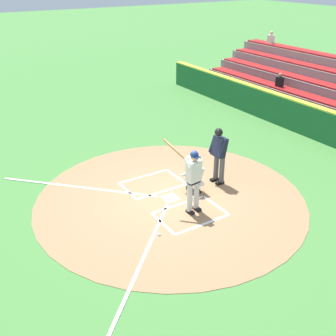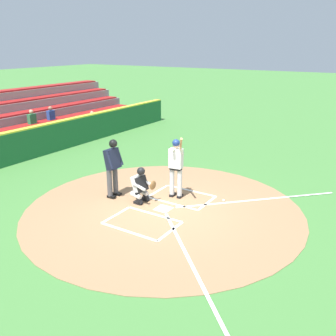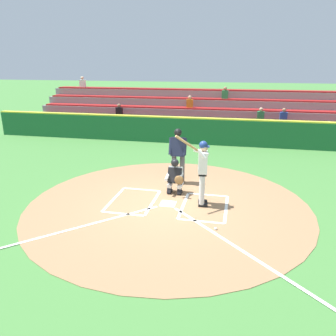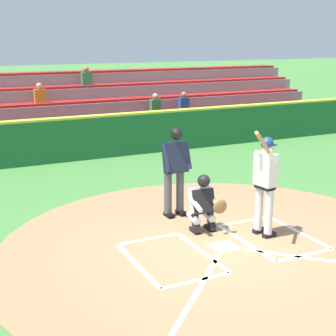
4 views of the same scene
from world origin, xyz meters
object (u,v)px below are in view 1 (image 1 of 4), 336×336
at_px(catcher, 194,175).
at_px(plate_umpire, 219,152).
at_px(batter, 193,177).
at_px(baseball, 159,235).

distance_m(catcher, plate_umpire, 1.11).
distance_m(batter, plate_umpire, 1.94).
height_order(batter, baseball, batter).
xyz_separation_m(batter, baseball, (-0.52, 1.39, -1.06)).
height_order(catcher, baseball, catcher).
height_order(batter, plate_umpire, batter).
bearing_deg(baseball, batter, -69.59).
relative_size(catcher, plate_umpire, 0.61).
relative_size(batter, catcher, 1.88).
distance_m(batter, baseball, 1.83).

